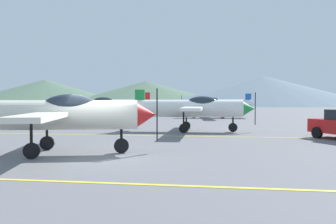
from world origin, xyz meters
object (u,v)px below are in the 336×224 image
Objects in this scene: airplane_back at (217,104)px; airplane_far at (110,105)px; airplane_near at (53,114)px; airplane_mid at (193,108)px.

airplane_far is at bearing -140.28° from airplane_back.
airplane_near is at bearing -78.31° from airplane_far.
airplane_far is (-8.89, 9.61, 0.00)m from airplane_mid.
airplane_far is at bearing 132.76° from airplane_mid.
airplane_back is at bearing 39.72° from airplane_far.
airplane_back is (10.23, 8.50, 0.00)m from airplane_far.
airplane_mid is (4.65, 10.88, 0.00)m from airplane_near.
airplane_mid and airplane_far have the same top height.
airplane_near and airplane_mid have the same top height.
airplane_near and airplane_far have the same top height.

